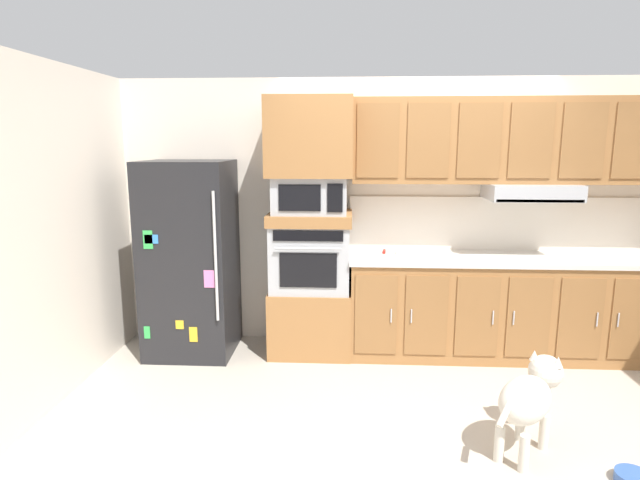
# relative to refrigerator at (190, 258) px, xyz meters

# --- Properties ---
(ground_plane) EXTENTS (9.60, 9.60, 0.00)m
(ground_plane) POSITION_rel_refrigerator_xyz_m (2.03, -0.68, -0.88)
(ground_plane) COLOR #B2A899
(back_kitchen_wall) EXTENTS (6.20, 0.12, 2.50)m
(back_kitchen_wall) POSITION_rel_refrigerator_xyz_m (2.03, 0.43, 0.37)
(back_kitchen_wall) COLOR silver
(back_kitchen_wall) RESTS_ON ground
(side_panel_left) EXTENTS (0.12, 7.10, 2.50)m
(side_panel_left) POSITION_rel_refrigerator_xyz_m (-0.77, -0.68, 0.37)
(side_panel_left) COLOR silver
(side_panel_left) RESTS_ON ground
(refrigerator) EXTENTS (0.76, 0.73, 1.76)m
(refrigerator) POSITION_rel_refrigerator_xyz_m (0.00, 0.00, 0.00)
(refrigerator) COLOR black
(refrigerator) RESTS_ON ground
(oven_base_cabinet) EXTENTS (0.74, 0.62, 0.60)m
(oven_base_cabinet) POSITION_rel_refrigerator_xyz_m (1.09, 0.07, -0.58)
(oven_base_cabinet) COLOR #996638
(oven_base_cabinet) RESTS_ON ground
(built_in_oven) EXTENTS (0.70, 0.62, 0.60)m
(built_in_oven) POSITION_rel_refrigerator_xyz_m (1.09, 0.07, 0.02)
(built_in_oven) COLOR #A8AAAF
(built_in_oven) RESTS_ON oven_base_cabinet
(appliance_mid_shelf) EXTENTS (0.74, 0.62, 0.10)m
(appliance_mid_shelf) POSITION_rel_refrigerator_xyz_m (1.09, 0.07, 0.37)
(appliance_mid_shelf) COLOR #996638
(appliance_mid_shelf) RESTS_ON built_in_oven
(microwave) EXTENTS (0.64, 0.54, 0.32)m
(microwave) POSITION_rel_refrigerator_xyz_m (1.09, 0.07, 0.58)
(microwave) COLOR #A8AAAF
(microwave) RESTS_ON appliance_mid_shelf
(appliance_upper_cabinet) EXTENTS (0.74, 0.62, 0.68)m
(appliance_upper_cabinet) POSITION_rel_refrigerator_xyz_m (1.09, 0.07, 1.08)
(appliance_upper_cabinet) COLOR #996638
(appliance_upper_cabinet) RESTS_ON microwave
(lower_cabinet_run) EXTENTS (3.01, 0.63, 0.88)m
(lower_cabinet_run) POSITION_rel_refrigerator_xyz_m (2.96, 0.07, -0.44)
(lower_cabinet_run) COLOR #996638
(lower_cabinet_run) RESTS_ON ground
(countertop_slab) EXTENTS (3.05, 0.64, 0.04)m
(countertop_slab) POSITION_rel_refrigerator_xyz_m (2.96, 0.07, 0.02)
(countertop_slab) COLOR beige
(countertop_slab) RESTS_ON lower_cabinet_run
(backsplash_panel) EXTENTS (3.05, 0.02, 0.50)m
(backsplash_panel) POSITION_rel_refrigerator_xyz_m (2.96, 0.36, 0.29)
(backsplash_panel) COLOR white
(backsplash_panel) RESTS_ON countertop_slab
(upper_cabinet_with_hood) EXTENTS (3.01, 0.48, 0.88)m
(upper_cabinet_with_hood) POSITION_rel_refrigerator_xyz_m (2.97, 0.19, 1.02)
(upper_cabinet_with_hood) COLOR #996638
(upper_cabinet_with_hood) RESTS_ON backsplash_panel
(screwdriver) EXTENTS (0.14, 0.12, 0.03)m
(screwdriver) POSITION_rel_refrigerator_xyz_m (1.77, 0.15, 0.05)
(screwdriver) COLOR red
(screwdriver) RESTS_ON countertop_slab
(dog) EXTENTS (0.60, 0.70, 0.57)m
(dog) POSITION_rel_refrigerator_xyz_m (2.57, -1.45, -0.51)
(dog) COLOR beige
(dog) RESTS_ON ground
(dog_food_bowl) EXTENTS (0.20, 0.20, 0.06)m
(dog_food_bowl) POSITION_rel_refrigerator_xyz_m (3.07, -1.76, -0.85)
(dog_food_bowl) COLOR #3359A5
(dog_food_bowl) RESTS_ON ground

